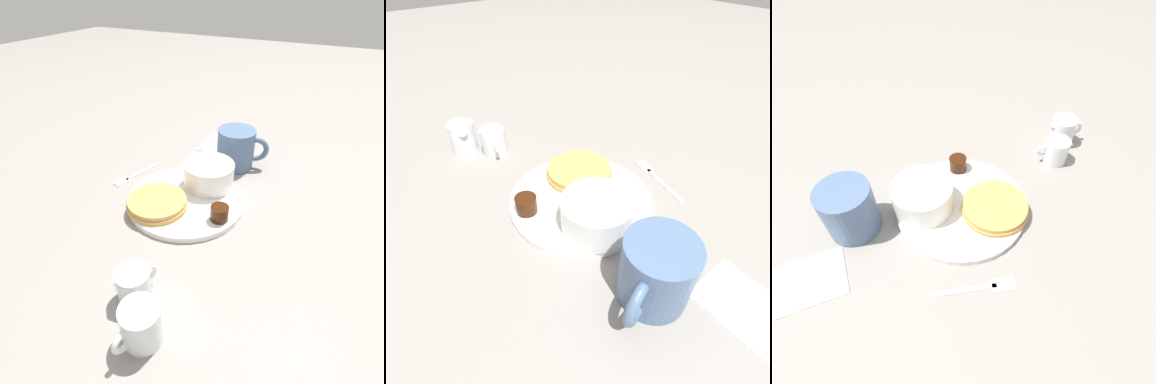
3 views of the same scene
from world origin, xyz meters
TOP-DOWN VIEW (x-y plane):
  - ground_plane at (0.00, 0.00)m, footprint 4.00×4.00m
  - plate at (0.00, 0.00)m, footprint 0.24×0.24m
  - pancake_stack at (0.05, -0.04)m, footprint 0.12×0.12m
  - bowl at (-0.07, 0.02)m, footprint 0.11×0.11m
  - syrup_cup at (0.03, 0.09)m, footprint 0.04×0.04m
  - butter_ramekin at (-0.08, 0.04)m, footprint 0.04×0.04m
  - coffee_mug at (-0.19, 0.04)m, footprint 0.09×0.12m
  - creamer_pitcher_near at (0.24, 0.04)m, footprint 0.07×0.05m
  - creamer_pitcher_far at (0.29, 0.09)m, footprint 0.08×0.05m
  - fork at (-0.03, -0.16)m, footprint 0.14×0.05m
  - napkin at (-0.28, -0.04)m, footprint 0.12×0.09m

SIDE VIEW (x-z plane):
  - ground_plane at x=0.00m, z-range 0.00..0.00m
  - fork at x=-0.03m, z-range 0.00..0.00m
  - napkin at x=-0.28m, z-range 0.00..0.00m
  - plate at x=0.00m, z-range 0.00..0.01m
  - pancake_stack at x=0.05m, z-range 0.01..0.03m
  - syrup_cup at x=0.03m, z-range 0.01..0.04m
  - butter_ramekin at x=-0.08m, z-range 0.01..0.05m
  - creamer_pitcher_near at x=0.24m, z-range 0.00..0.06m
  - creamer_pitcher_far at x=0.29m, z-range 0.00..0.07m
  - bowl at x=-0.07m, z-range 0.01..0.07m
  - coffee_mug at x=-0.19m, z-range 0.00..0.10m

